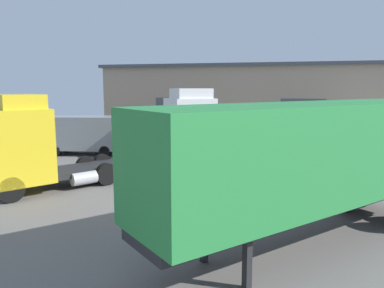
# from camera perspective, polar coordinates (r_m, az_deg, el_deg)

# --- Properties ---
(ground_plane) EXTENTS (60.00, 60.00, 0.00)m
(ground_plane) POSITION_cam_1_polar(r_m,az_deg,el_deg) (15.52, -0.30, -7.89)
(ground_plane) COLOR slate
(warehouse_building) EXTENTS (22.55, 8.59, 6.22)m
(warehouse_building) POSITION_cam_1_polar(r_m,az_deg,el_deg) (32.68, 7.71, 6.30)
(warehouse_building) COLOR tan
(warehouse_building) RESTS_ON ground_plane
(tractor_unit_white) EXTENTS (5.88, 6.67, 4.35)m
(tractor_unit_white) POSITION_cam_1_polar(r_m,az_deg,el_deg) (21.91, 0.12, 2.44)
(tractor_unit_white) COLOR silver
(tractor_unit_white) RESTS_ON ground_plane
(container_trailer_green) EXTENTS (8.81, 9.54, 4.00)m
(container_trailer_green) POSITION_cam_1_polar(r_m,az_deg,el_deg) (10.83, 17.94, -1.75)
(container_trailer_green) COLOR #28843D
(container_trailer_green) RESTS_ON ground_plane
(tractor_unit_yellow) EXTENTS (5.57, 6.39, 4.13)m
(tractor_unit_yellow) POSITION_cam_1_polar(r_m,az_deg,el_deg) (17.16, -23.77, -0.36)
(tractor_unit_yellow) COLOR yellow
(tractor_unit_yellow) RESTS_ON ground_plane
(delivery_van_grey) EXTENTS (5.23, 2.85, 2.52)m
(delivery_van_grey) POSITION_cam_1_polar(r_m,az_deg,el_deg) (25.79, -16.43, 1.51)
(delivery_van_grey) COLOR gray
(delivery_van_grey) RESTS_ON ground_plane
(delivery_van_white) EXTENTS (4.96, 4.83, 2.73)m
(delivery_van_white) POSITION_cam_1_polar(r_m,az_deg,el_deg) (23.24, 23.18, 0.66)
(delivery_van_white) COLOR silver
(delivery_van_white) RESTS_ON ground_plane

